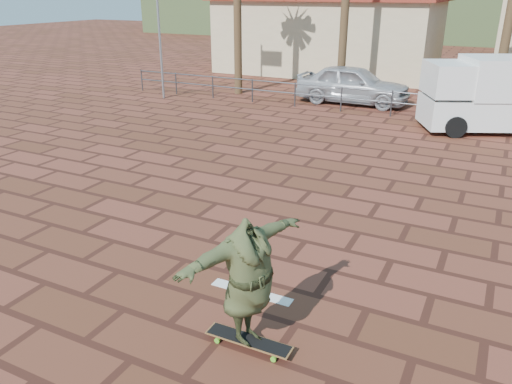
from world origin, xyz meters
TOP-DOWN VIEW (x-y plane):
  - ground at (0.00, 0.00)m, footprint 120.00×120.00m
  - paint_stripe at (0.70, -1.20)m, footprint 1.40×0.22m
  - guardrail at (0.00, 12.00)m, footprint 24.06×0.06m
  - building_west at (-6.00, 22.00)m, footprint 12.60×7.60m
  - hill_front at (0.00, 50.00)m, footprint 70.00×18.00m
  - longboard at (1.27, -2.41)m, footprint 1.24×0.29m
  - skateboarder at (1.27, -2.41)m, footprint 1.20×2.31m
  - campervan at (3.65, 11.52)m, footprint 5.20×3.83m
  - car_silver at (-2.04, 13.69)m, footprint 4.79×1.95m

SIDE VIEW (x-z plane):
  - ground at x=0.00m, z-range 0.00..0.00m
  - paint_stripe at x=0.70m, z-range 0.00..0.01m
  - longboard at x=1.27m, z-range 0.04..0.16m
  - guardrail at x=0.00m, z-range 0.18..1.18m
  - car_silver at x=-2.04m, z-range 0.00..1.63m
  - skateboarder at x=1.27m, z-range 0.12..1.94m
  - campervan at x=3.65m, z-range 0.06..2.55m
  - building_west at x=-6.00m, z-range 0.03..4.53m
  - hill_front at x=0.00m, z-range 0.00..6.00m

